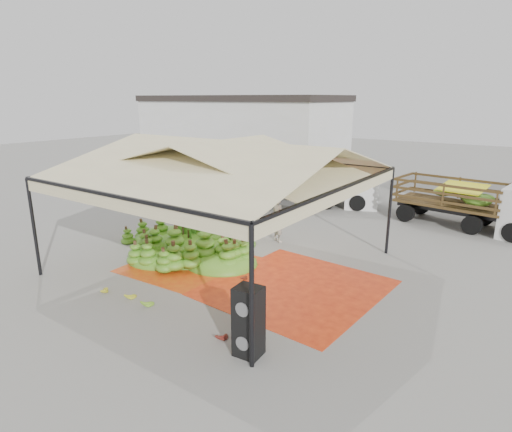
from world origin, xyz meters
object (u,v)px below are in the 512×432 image
Objects in this scene: banana_heap at (192,235)px; truck_left at (323,181)px; speaker_stack at (249,322)px; truck_right at (475,200)px; vendor at (278,218)px.

truck_left is at bearing 86.42° from banana_heap.
banana_heap is 6.54m from speaker_stack.
speaker_stack is at bearing -93.57° from truck_left.
speaker_stack is 0.26× the size of truck_right.
banana_heap is 1.01× the size of truck_right.
vendor is 8.29m from truck_right.
vendor is (-3.48, 6.59, 0.13)m from speaker_stack.
truck_right is (5.66, 6.05, 0.31)m from vendor.
vendor is 6.28m from truck_left.
vendor reaches higher than banana_heap.
truck_right is at bearing -24.73° from truck_left.
banana_heap is 8.92m from truck_left.
banana_heap is at bearing -117.48° from truck_left.
truck_right reaches higher than vendor.
truck_right is (2.19, 12.64, 0.44)m from speaker_stack.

